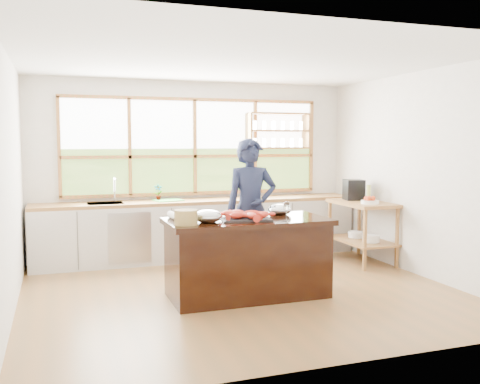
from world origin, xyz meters
name	(u,v)px	position (x,y,z in m)	size (l,w,h in m)	color
ground_plane	(242,291)	(0.00, 0.00, 0.00)	(5.00, 5.00, 0.00)	brown
room_shell	(230,144)	(0.02, 0.51, 1.75)	(5.02, 4.52, 2.71)	beige
back_counter	(199,229)	(-0.02, 1.94, 0.45)	(4.90, 0.63, 0.90)	beige
right_shelf_unit	(362,222)	(2.19, 0.89, 0.60)	(0.62, 1.10, 0.90)	#915F33
island	(247,257)	(0.00, -0.20, 0.45)	(1.85, 0.90, 0.90)	black
cook	(251,210)	(0.30, 0.48, 0.91)	(0.66, 0.43, 1.82)	#161B33
potted_plant	(158,192)	(-0.62, 2.00, 1.03)	(0.13, 0.09, 0.25)	slate
cutting_board	(168,200)	(-0.48, 1.94, 0.91)	(0.40, 0.30, 0.01)	#53C94E
espresso_machine	(354,190)	(2.19, 1.15, 1.05)	(0.27, 0.29, 0.31)	black
wine_bottle	(369,193)	(2.24, 0.82, 1.03)	(0.06, 0.06, 0.25)	#B0C055
fruit_bowl	(370,201)	(2.14, 0.62, 0.94)	(0.25, 0.25, 0.11)	white
slate_board	(246,219)	(-0.04, -0.25, 0.91)	(0.55, 0.40, 0.02)	black
lobster_pile	(245,215)	(-0.05, -0.27, 0.96)	(0.55, 0.48, 0.08)	red
mixing_bowl_left	(208,216)	(-0.50, -0.31, 0.97)	(0.31, 0.31, 0.15)	#AEB2B6
mixing_bowl_right	(280,210)	(0.49, 0.01, 0.96)	(0.28, 0.28, 0.14)	#AEB2B6
wine_glass	(287,207)	(0.34, -0.52, 1.06)	(0.08, 0.08, 0.22)	silver
wicker_basket	(186,217)	(-0.76, -0.40, 0.98)	(0.25, 0.25, 0.16)	#9C7F4A
parchment_roll	(174,216)	(-0.80, 0.04, 0.94)	(0.08, 0.08, 0.30)	white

